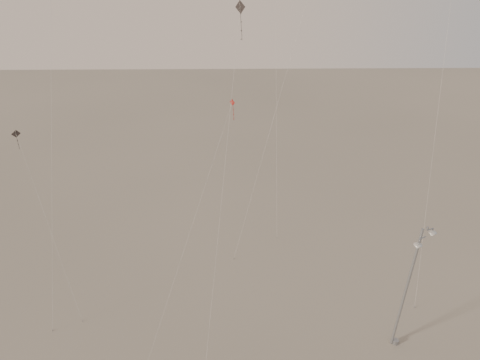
{
  "coord_description": "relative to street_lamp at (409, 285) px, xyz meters",
  "views": [
    {
      "loc": [
        -1.98,
        -23.18,
        24.72
      ],
      "look_at": [
        -1.47,
        5.0,
        10.44
      ],
      "focal_mm": 35.0,
      "sensor_mm": 36.0,
      "label": 1
    }
  ],
  "objects": [
    {
      "name": "kite_4",
      "position": [
        4.15,
        10.53,
        12.73
      ],
      "size": [
        2.35,
        9.45,
        23.22
      ],
      "rotation": [
        0.0,
        0.0,
        2.09
      ],
      "color": "black",
      "rests_on": "ground"
    },
    {
      "name": "street_lamp",
      "position": [
        0.0,
        0.0,
        0.0
      ],
      "size": [
        1.62,
        1.02,
        9.52
      ],
      "color": "#95989D",
      "rests_on": "ground"
    },
    {
      "name": "ground",
      "position": [
        -9.32,
        -0.36,
        -5.07
      ],
      "size": [
        160.0,
        160.0,
        0.0
      ],
      "primitive_type": "plane",
      "color": "gray",
      "rests_on": "ground"
    },
    {
      "name": "kite_6",
      "position": [
        -26.41,
        8.05,
        4.31
      ],
      "size": [
        5.5,
        7.27,
        12.34
      ],
      "rotation": [
        0.0,
        0.0,
        0.46
      ],
      "color": "black",
      "rests_on": "ground"
    },
    {
      "name": "kite_3",
      "position": [
        -12.94,
        6.32,
        5.01
      ],
      "size": [
        6.33,
        15.61,
        14.32
      ],
      "rotation": [
        0.0,
        0.0,
        -0.59
      ],
      "color": "maroon",
      "rests_on": "ground"
    },
    {
      "name": "kite_1",
      "position": [
        -11.15,
        6.59,
        11.99
      ],
      "size": [
        2.86,
        12.17,
        21.48
      ],
      "rotation": [
        0.0,
        0.0,
        -0.52
      ],
      "color": "black",
      "rests_on": "ground"
    }
  ]
}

